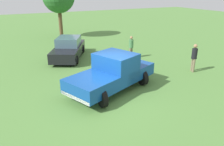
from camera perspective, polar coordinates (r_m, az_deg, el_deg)
The scene contains 5 objects.
ground_plane at distance 10.33m, azimuth -0.36°, elevation -6.30°, with size 80.00×80.00×0.00m, color #54843D.
pickup_truck at distance 10.77m, azimuth 0.43°, elevation 0.38°, with size 3.55×5.12×1.82m.
sedan_near at distance 16.28m, azimuth -11.15°, elevation 6.21°, with size 4.71×3.60×1.48m.
person_bystander at distance 15.91m, azimuth 4.95°, elevation 6.96°, with size 0.44×0.44×1.60m.
person_visitor at distance 14.03m, azimuth 20.44°, elevation 4.05°, with size 0.41×0.41×1.70m.
Camera 1 is at (8.23, -4.06, 4.74)m, focal length 35.41 mm.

